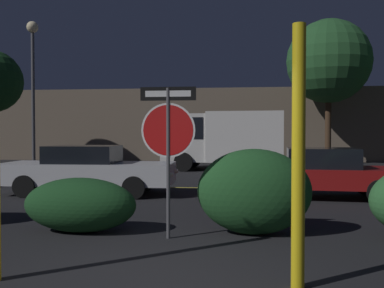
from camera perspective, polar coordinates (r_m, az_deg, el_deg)
name	(u,v)px	position (r m, az deg, el deg)	size (l,w,h in m)	color
ground_plane	(146,286)	(5.08, -6.10, -18.36)	(260.00, 260.00, 0.00)	black
road_center_stripe	(207,188)	(13.39, 1.96, -5.86)	(38.27, 0.12, 0.01)	gold
stop_sign	(168,131)	(6.94, -3.20, 1.72)	(0.91, 0.06, 2.47)	#4C4C51
yellow_pole_right	(298,157)	(4.85, 14.00, -1.67)	(0.15, 0.15, 2.92)	yellow
hedge_bush_1	(80,205)	(7.73, -14.70, -7.86)	(1.98, 0.99, 0.95)	#19421E
hedge_bush_2	(254,192)	(7.35, 8.27, -6.31)	(1.93, 0.99, 1.45)	#1E4C23
passing_car_2	(87,170)	(12.36, -13.77, -3.33)	(4.88, 1.90, 1.36)	silver
passing_car_3	(318,173)	(11.84, 16.43, -3.68)	(4.64, 2.14, 1.32)	maroon
delivery_truck	(220,137)	(19.81, 3.71, 0.99)	(5.58, 2.83, 2.66)	silver
street_lamp	(33,64)	(22.03, -20.46, 9.94)	(0.55, 0.55, 7.01)	#4C4C51
tree_0	(329,62)	(24.26, 17.76, 10.41)	(4.44, 4.44, 7.73)	#422D1E
building_backdrop	(230,125)	(27.43, 5.07, 2.53)	(33.51, 3.65, 4.41)	#6B5B4C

